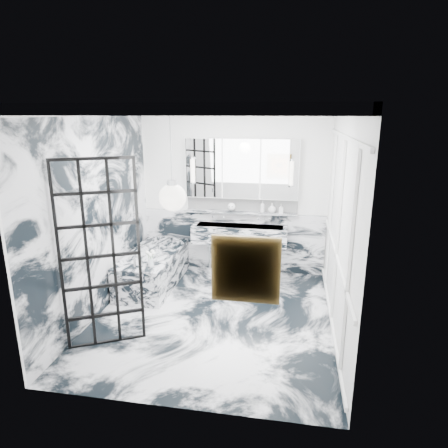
% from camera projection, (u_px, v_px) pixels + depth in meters
% --- Properties ---
extents(floor, '(3.60, 3.60, 0.00)m').
position_uv_depth(floor, '(213.00, 316.00, 5.52)').
color(floor, silver).
rests_on(floor, ground).
extents(ceiling, '(3.60, 3.60, 0.00)m').
position_uv_depth(ceiling, '(211.00, 106.00, 4.77)').
color(ceiling, white).
rests_on(ceiling, wall_back).
extents(wall_back, '(3.60, 0.00, 3.60)m').
position_uv_depth(wall_back, '(233.00, 192.00, 6.85)').
color(wall_back, white).
rests_on(wall_back, floor).
extents(wall_front, '(3.60, 0.00, 3.60)m').
position_uv_depth(wall_front, '(171.00, 272.00, 3.44)').
color(wall_front, white).
rests_on(wall_front, floor).
extents(wall_left, '(0.00, 3.60, 3.60)m').
position_uv_depth(wall_left, '(97.00, 214.00, 5.41)').
color(wall_left, white).
rests_on(wall_left, floor).
extents(wall_right, '(0.00, 3.60, 3.60)m').
position_uv_depth(wall_right, '(340.00, 225.00, 4.88)').
color(wall_right, white).
rests_on(wall_right, floor).
extents(marble_clad_back, '(3.18, 0.05, 1.05)m').
position_uv_depth(marble_clad_back, '(233.00, 241.00, 7.07)').
color(marble_clad_back, silver).
rests_on(marble_clad_back, floor).
extents(marble_clad_left, '(0.02, 3.56, 2.68)m').
position_uv_depth(marble_clad_left, '(98.00, 218.00, 5.43)').
color(marble_clad_left, silver).
rests_on(marble_clad_left, floor).
extents(panel_molding, '(0.03, 3.40, 2.30)m').
position_uv_depth(panel_molding, '(338.00, 232.00, 4.91)').
color(panel_molding, white).
rests_on(panel_molding, floor).
extents(soap_bottle_a, '(0.08, 0.08, 0.20)m').
position_uv_depth(soap_bottle_a, '(263.00, 207.00, 6.74)').
color(soap_bottle_a, '#8C5919').
rests_on(soap_bottle_a, ledge).
extents(soap_bottle_b, '(0.08, 0.08, 0.15)m').
position_uv_depth(soap_bottle_b, '(281.00, 209.00, 6.69)').
color(soap_bottle_b, '#4C4C51').
rests_on(soap_bottle_b, ledge).
extents(soap_bottle_c, '(0.16, 0.16, 0.16)m').
position_uv_depth(soap_bottle_c, '(272.00, 208.00, 6.72)').
color(soap_bottle_c, silver).
rests_on(soap_bottle_c, ledge).
extents(face_pot, '(0.14, 0.14, 0.14)m').
position_uv_depth(face_pot, '(231.00, 207.00, 6.83)').
color(face_pot, white).
rests_on(face_pot, ledge).
extents(amber_bottle, '(0.04, 0.04, 0.10)m').
position_uv_depth(amber_bottle, '(273.00, 210.00, 6.72)').
color(amber_bottle, '#8C5919').
rests_on(amber_bottle, ledge).
extents(flower_vase, '(0.08, 0.08, 0.12)m').
position_uv_depth(flower_vase, '(151.00, 262.00, 5.84)').
color(flower_vase, silver).
rests_on(flower_vase, bathtub).
extents(crittall_door, '(0.80, 0.44, 2.25)m').
position_uv_depth(crittall_door, '(101.00, 256.00, 4.61)').
color(crittall_door, black).
rests_on(crittall_door, floor).
extents(artwork, '(0.48, 0.05, 0.48)m').
position_uv_depth(artwork, '(246.00, 269.00, 3.35)').
color(artwork, '#C35C14').
rests_on(artwork, wall_front).
extents(pendant_light, '(0.27, 0.27, 0.27)m').
position_uv_depth(pendant_light, '(173.00, 197.00, 3.88)').
color(pendant_light, white).
rests_on(pendant_light, ceiling).
extents(trough_sink, '(1.60, 0.45, 0.30)m').
position_uv_depth(trough_sink, '(240.00, 234.00, 6.78)').
color(trough_sink, silver).
rests_on(trough_sink, wall_back).
extents(ledge, '(1.90, 0.14, 0.04)m').
position_uv_depth(ledge, '(241.00, 212.00, 6.84)').
color(ledge, silver).
rests_on(ledge, wall_back).
extents(subway_tile, '(1.90, 0.03, 0.23)m').
position_uv_depth(subway_tile, '(242.00, 204.00, 6.86)').
color(subway_tile, white).
rests_on(subway_tile, wall_back).
extents(mirror_cabinet, '(1.90, 0.16, 1.00)m').
position_uv_depth(mirror_cabinet, '(242.00, 169.00, 6.64)').
color(mirror_cabinet, white).
rests_on(mirror_cabinet, wall_back).
extents(sconce_left, '(0.07, 0.07, 0.40)m').
position_uv_depth(sconce_left, '(193.00, 171.00, 6.70)').
color(sconce_left, white).
rests_on(sconce_left, mirror_cabinet).
extents(sconce_right, '(0.07, 0.07, 0.40)m').
position_uv_depth(sconce_right, '(291.00, 173.00, 6.43)').
color(sconce_right, white).
rests_on(sconce_right, mirror_cabinet).
extents(bathtub, '(0.75, 1.65, 0.55)m').
position_uv_depth(bathtub, '(153.00, 268.00, 6.49)').
color(bathtub, silver).
rests_on(bathtub, floor).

